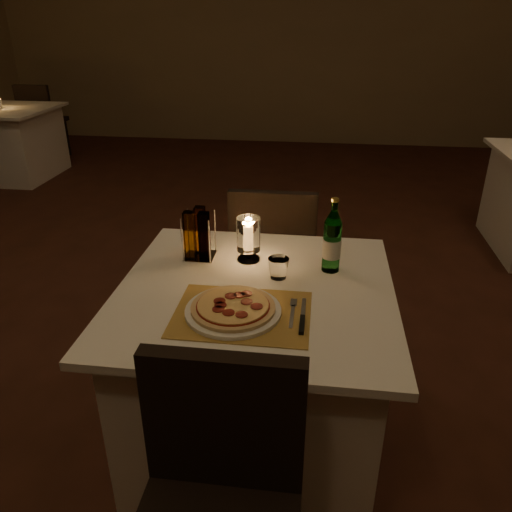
# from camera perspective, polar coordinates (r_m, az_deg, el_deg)

# --- Properties ---
(floor) EXTENTS (8.00, 10.00, 0.02)m
(floor) POSITION_cam_1_polar(r_m,az_deg,el_deg) (2.68, -2.56, -12.00)
(floor) COLOR #432015
(floor) RESTS_ON ground
(wall_back) EXTENTS (8.00, 0.02, 3.00)m
(wall_back) POSITION_cam_1_polar(r_m,az_deg,el_deg) (7.10, 4.78, 24.76)
(wall_back) COLOR #8E7853
(wall_back) RESTS_ON ground
(main_table) EXTENTS (1.00, 1.00, 0.74)m
(main_table) POSITION_cam_1_polar(r_m,az_deg,el_deg) (2.02, -0.08, -12.75)
(main_table) COLOR white
(main_table) RESTS_ON ground
(chair_near) EXTENTS (0.42, 0.42, 0.90)m
(chair_near) POSITION_cam_1_polar(r_m,az_deg,el_deg) (1.39, -4.37, -25.39)
(chair_near) COLOR black
(chair_near) RESTS_ON ground
(chair_far) EXTENTS (0.42, 0.42, 0.90)m
(chair_far) POSITION_cam_1_polar(r_m,az_deg,el_deg) (2.53, 2.05, 0.49)
(chair_far) COLOR black
(chair_far) RESTS_ON ground
(placemat) EXTENTS (0.45, 0.34, 0.00)m
(placemat) POSITION_cam_1_polar(r_m,az_deg,el_deg) (1.66, -1.60, -6.62)
(placemat) COLOR #AE853C
(placemat) RESTS_ON main_table
(plate) EXTENTS (0.32, 0.32, 0.01)m
(plate) POSITION_cam_1_polar(r_m,az_deg,el_deg) (1.66, -2.63, -6.28)
(plate) COLOR white
(plate) RESTS_ON placemat
(pizza) EXTENTS (0.28, 0.28, 0.02)m
(pizza) POSITION_cam_1_polar(r_m,az_deg,el_deg) (1.65, -2.63, -5.80)
(pizza) COLOR #D8B77F
(pizza) RESTS_ON plate
(fork) EXTENTS (0.02, 0.18, 0.00)m
(fork) POSITION_cam_1_polar(r_m,az_deg,el_deg) (1.67, 4.21, -6.28)
(fork) COLOR silver
(fork) RESTS_ON placemat
(knife) EXTENTS (0.02, 0.22, 0.01)m
(knife) POSITION_cam_1_polar(r_m,az_deg,el_deg) (1.62, 5.31, -7.40)
(knife) COLOR black
(knife) RESTS_ON placemat
(tumbler) EXTENTS (0.08, 0.08, 0.08)m
(tumbler) POSITION_cam_1_polar(r_m,az_deg,el_deg) (1.87, 2.58, -1.38)
(tumbler) COLOR white
(tumbler) RESTS_ON main_table
(water_bottle) EXTENTS (0.07, 0.07, 0.29)m
(water_bottle) POSITION_cam_1_polar(r_m,az_deg,el_deg) (1.91, 8.68, 1.57)
(water_bottle) COLOR #5FB264
(water_bottle) RESTS_ON main_table
(hurricane_candle) EXTENTS (0.09, 0.09, 0.18)m
(hurricane_candle) POSITION_cam_1_polar(r_m,az_deg,el_deg) (1.97, -0.88, 2.34)
(hurricane_candle) COLOR white
(hurricane_candle) RESTS_ON main_table
(cruet_caddy) EXTENTS (0.12, 0.12, 0.21)m
(cruet_caddy) POSITION_cam_1_polar(r_m,az_deg,el_deg) (2.01, -6.61, 2.29)
(cruet_caddy) COLOR white
(cruet_caddy) RESTS_ON main_table
(neighbor_table_left) EXTENTS (1.00, 1.00, 0.74)m
(neighbor_table_left) POSITION_cam_1_polar(r_m,az_deg,el_deg) (6.17, -26.39, 11.51)
(neighbor_table_left) COLOR white
(neighbor_table_left) RESTS_ON ground
(neighbor_chair_lb) EXTENTS (0.42, 0.42, 0.90)m
(neighbor_chair_lb) POSITION_cam_1_polar(r_m,az_deg,el_deg) (6.73, -23.47, 14.61)
(neighbor_chair_lb) COLOR black
(neighbor_chair_lb) RESTS_ON ground
(neighbor_candle_left) EXTENTS (0.03, 0.03, 0.11)m
(neighbor_candle_left) POSITION_cam_1_polar(r_m,az_deg,el_deg) (6.10, -27.18, 15.25)
(neighbor_candle_left) COLOR white
(neighbor_candle_left) RESTS_ON neighbor_table_left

